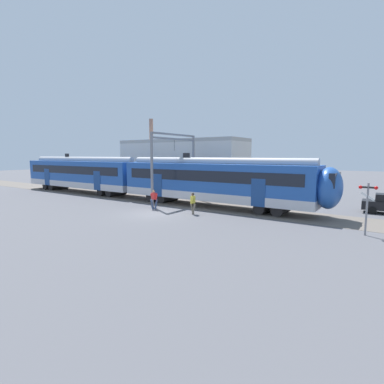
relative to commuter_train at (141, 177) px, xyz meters
The scene contains 8 objects.
ground_plane 8.73m from the commuter_train, 39.05° to the right, with size 160.00×160.00×0.00m, color #515156.
track_bed 3.35m from the commuter_train, behind, with size 80.00×4.40×0.01m, color #605951.
commuter_train is the anchor object (origin of this frame).
pedestrian_red 6.69m from the commuter_train, 36.48° to the right, with size 0.56×0.63×1.67m.
pedestrian_yellow 9.91m from the commuter_train, 22.36° to the right, with size 0.64×0.53×1.67m.
catenary_gantry 4.89m from the commuter_train, ahead, with size 0.24×6.64×6.53m.
crossing_signal 20.91m from the commuter_train, ahead, with size 0.96×0.22×3.00m.
background_building 7.18m from the commuter_train, 90.11° to the left, with size 16.17×5.00×9.20m.
Camera 1 is at (15.34, -17.26, 4.56)m, focal length 28.00 mm.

